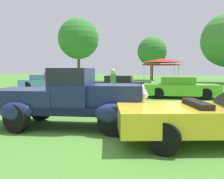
# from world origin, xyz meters

# --- Properties ---
(ground_plane) EXTENTS (120.00, 120.00, 0.00)m
(ground_plane) POSITION_xyz_m (0.00, 0.00, 0.00)
(ground_plane) COLOR #4C8433
(feature_pickup_truck) EXTENTS (4.52, 2.75, 1.70)m
(feature_pickup_truck) POSITION_xyz_m (-0.57, 0.30, 0.87)
(feature_pickup_truck) COLOR black
(feature_pickup_truck) RESTS_ON ground_plane
(neighbor_convertible) EXTENTS (4.84, 3.49, 1.40)m
(neighbor_convertible) POSITION_xyz_m (3.33, 0.60, 0.58)
(neighbor_convertible) COLOR yellow
(neighbor_convertible) RESTS_ON ground_plane
(show_car_skyblue) EXTENTS (4.38, 2.82, 1.22)m
(show_car_skyblue) POSITION_xyz_m (-9.81, 9.91, 0.60)
(show_car_skyblue) COLOR #669EDB
(show_car_skyblue) RESTS_ON ground_plane
(show_car_charcoal) EXTENTS (4.51, 2.64, 1.22)m
(show_car_charcoal) POSITION_xyz_m (-2.81, 9.75, 0.60)
(show_car_charcoal) COLOR #28282D
(show_car_charcoal) RESTS_ON ground_plane
(show_car_lime) EXTENTS (4.50, 2.62, 1.22)m
(show_car_lime) POSITION_xyz_m (1.43, 8.44, 0.60)
(show_car_lime) COLOR #60C62D
(show_car_lime) RESTS_ON ground_plane
(spectator_near_truck) EXTENTS (0.39, 0.46, 1.69)m
(spectator_near_truck) POSITION_xyz_m (-0.97, 4.25, 0.91)
(spectator_near_truck) COLOR #9E998E
(spectator_near_truck) RESTS_ON ground_plane
(spectator_by_row) EXTENTS (0.29, 0.43, 1.69)m
(spectator_by_row) POSITION_xyz_m (-7.34, 7.34, 0.91)
(spectator_by_row) COLOR #9E998E
(spectator_by_row) RESTS_ON ground_plane
(canopy_tent_left_field) EXTENTS (3.08, 3.08, 2.71)m
(canopy_tent_left_field) POSITION_xyz_m (-1.33, 16.80, 2.42)
(canopy_tent_left_field) COLOR #B7B7BC
(canopy_tent_left_field) RESTS_ON ground_plane
(treeline_far_left) EXTENTS (6.70, 6.70, 10.05)m
(treeline_far_left) POSITION_xyz_m (-17.28, 26.95, 6.69)
(treeline_far_left) COLOR brown
(treeline_far_left) RESTS_ON ground_plane
(treeline_mid_left) EXTENTS (4.44, 4.44, 6.60)m
(treeline_mid_left) POSITION_xyz_m (-5.34, 28.87, 4.36)
(treeline_mid_left) COLOR brown
(treeline_mid_left) RESTS_ON ground_plane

